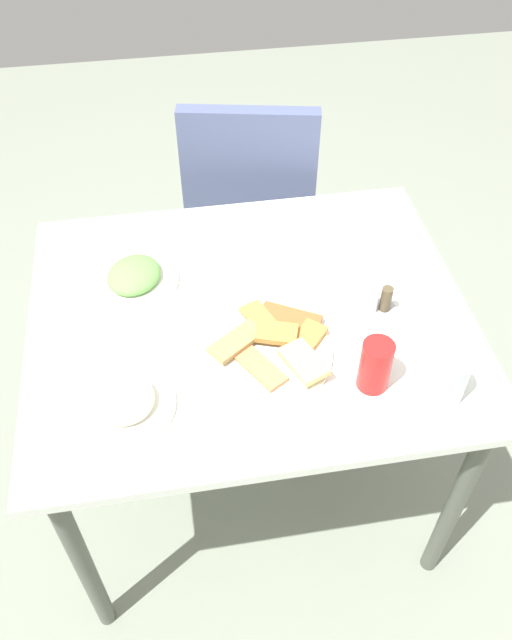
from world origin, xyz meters
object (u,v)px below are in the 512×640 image
object	(u,v)px
salad_plate_greens	(134,277)
condiment_caddy	(378,305)
dining_chair	(251,204)
pide_platter	(270,348)
dining_table	(250,337)
paper_napkin	(294,234)
salad_plate_rice	(125,401)
fork	(295,237)
soda_can	(375,365)
drinking_glass	(449,379)
spoon	(293,228)

from	to	relation	value
salad_plate_greens	condiment_caddy	bearing A→B (deg)	-19.69
dining_chair	pide_platter	world-z (taller)	dining_chair
dining_table	paper_napkin	xyz separation A→B (m)	(0.16, 0.27, 0.09)
pide_platter	salad_plate_rice	size ratio (longest dim) A/B	1.46
dining_chair	salad_plate_greens	xyz separation A→B (m)	(-0.37, -0.53, 0.22)
paper_napkin	fork	distance (m)	0.02
soda_can	condiment_caddy	distance (m)	0.21
pide_platter	condiment_caddy	distance (m)	0.28
dining_chair	pide_platter	bearing A→B (deg)	-96.00
salad_plate_greens	fork	bearing A→B (deg)	13.59
dining_chair	paper_napkin	xyz separation A→B (m)	(0.05, -0.41, 0.20)
drinking_glass	paper_napkin	size ratio (longest dim) A/B	0.69
drinking_glass	fork	xyz separation A→B (m)	(-0.20, 0.55, -0.05)
pide_platter	salad_plate_greens	bearing A→B (deg)	136.08
pide_platter	salad_plate_greens	world-z (taller)	salad_plate_greens
condiment_caddy	salad_plate_rice	bearing A→B (deg)	-163.22
fork	drinking_glass	bearing A→B (deg)	-70.60
dining_table	dining_chair	size ratio (longest dim) A/B	1.10
condiment_caddy	paper_napkin	bearing A→B (deg)	112.50
pide_platter	dining_chair	bearing A→B (deg)	84.00
pide_platter	salad_plate_greens	distance (m)	0.40
dining_table	drinking_glass	world-z (taller)	drinking_glass
dining_chair	soda_can	world-z (taller)	dining_chair
fork	paper_napkin	bearing A→B (deg)	89.46
soda_can	drinking_glass	world-z (taller)	soda_can
salad_plate_greens	soda_can	bearing A→B (deg)	-39.50
pide_platter	salad_plate_greens	size ratio (longest dim) A/B	1.39
salad_plate_rice	spoon	xyz separation A→B (m)	(0.45, 0.51, -0.01)
soda_can	spoon	bearing A→B (deg)	96.48
dining_table	dining_chair	world-z (taller)	dining_chair
condiment_caddy	dining_chair	bearing A→B (deg)	103.92
salad_plate_rice	paper_napkin	world-z (taller)	salad_plate_rice
dining_chair	salad_plate_rice	xyz separation A→B (m)	(-0.40, -0.90, 0.22)
soda_can	paper_napkin	xyz separation A→B (m)	(-0.06, 0.51, -0.06)
dining_table	spoon	size ratio (longest dim) A/B	6.09
paper_napkin	spoon	size ratio (longest dim) A/B	0.95
pide_platter	paper_napkin	size ratio (longest dim) A/B	1.88
dining_chair	salad_plate_greens	bearing A→B (deg)	-124.73
paper_napkin	drinking_glass	bearing A→B (deg)	-70.65
drinking_glass	spoon	bearing A→B (deg)	108.80
dining_chair	drinking_glass	xyz separation A→B (m)	(0.25, -0.98, 0.25)
pide_platter	fork	xyz separation A→B (m)	(0.13, 0.38, -0.01)
dining_chair	salad_plate_rice	size ratio (longest dim) A/B	4.53
pide_platter	soda_can	distance (m)	0.23
salad_plate_rice	fork	size ratio (longest dim) A/B	1.11
paper_napkin	condiment_caddy	bearing A→B (deg)	-67.50
pide_platter	drinking_glass	distance (m)	0.38
dining_table	fork	world-z (taller)	fork
salad_plate_greens	spoon	distance (m)	0.44
dining_table	paper_napkin	distance (m)	0.32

